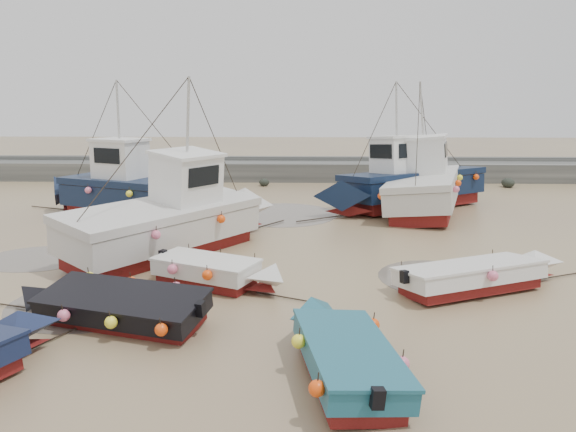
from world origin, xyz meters
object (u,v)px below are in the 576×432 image
cabin_boat_1 (176,216)px  cabin_boat_0 (128,189)px  dinghy_2 (342,349)px  dinghy_3 (481,273)px  dinghy_5 (216,269)px  person (157,248)px  cabin_boat_3 (428,184)px  dinghy_4 (112,302)px  cabin_boat_2 (404,183)px

cabin_boat_1 → cabin_boat_0: bearing=158.5°
dinghy_2 → cabin_boat_0: bearing=111.2°
dinghy_3 → dinghy_5: (-7.79, 0.08, 0.03)m
dinghy_2 → person: dinghy_2 is taller
dinghy_5 → cabin_boat_3: 14.20m
cabin_boat_1 → cabin_boat_3: 13.02m
dinghy_3 → cabin_boat_0: size_ratio=0.63×
cabin_boat_3 → cabin_boat_0: bearing=-155.1°
dinghy_2 → person: 11.33m
dinghy_3 → dinghy_5: bearing=-114.2°
person → dinghy_5: bearing=101.7°
cabin_boat_0 → cabin_boat_1: same height
dinghy_2 → dinghy_3: bearing=39.3°
dinghy_4 → cabin_boat_0: bearing=31.9°
dinghy_5 → cabin_boat_2: bearing=172.0°
dinghy_4 → cabin_boat_3: (10.86, 13.96, 0.80)m
dinghy_4 → dinghy_5: bearing=-22.7°
dinghy_5 → cabin_boat_0: cabin_boat_0 is taller
dinghy_5 → person: bearing=-120.7°
dinghy_4 → dinghy_5: 3.50m
cabin_boat_3 → person: bearing=-131.0°
dinghy_5 → dinghy_4: bearing=-14.8°
dinghy_5 → dinghy_3: bearing=114.0°
person → cabin_boat_1: bearing=132.3°
dinghy_2 → dinghy_4: size_ratio=0.91×
dinghy_4 → cabin_boat_0: size_ratio=0.64×
cabin_boat_2 → dinghy_4: bearing=114.1°
dinghy_2 → cabin_boat_1: cabin_boat_1 is taller
dinghy_5 → cabin_boat_1: 4.37m
cabin_boat_1 → dinghy_2: bearing=-22.3°
cabin_boat_1 → cabin_boat_3: same height
dinghy_2 → dinghy_4: bearing=145.6°
dinghy_2 → cabin_boat_0: cabin_boat_0 is taller
dinghy_4 → person: 6.95m
cabin_boat_0 → cabin_boat_2: (13.13, 2.44, -0.01)m
person → cabin_boat_2: bearing=-166.8°
cabin_boat_1 → person: 1.63m
dinghy_2 → dinghy_3: (4.42, 5.15, -0.01)m
dinghy_3 → cabin_boat_1: 10.59m
cabin_boat_0 → cabin_boat_1: bearing=-126.5°
dinghy_3 → cabin_boat_3: size_ratio=0.64×
dinghy_5 → cabin_boat_2: 14.12m
dinghy_3 → cabin_boat_0: 16.38m
dinghy_4 → person: dinghy_4 is taller
dinghy_4 → cabin_boat_3: size_ratio=0.64×
dinghy_2 → cabin_boat_2: cabin_boat_2 is taller
dinghy_3 → cabin_boat_2: (-0.18, 11.95, 0.78)m
dinghy_5 → cabin_boat_3: bearing=167.1°
cabin_boat_0 → cabin_boat_1: 6.62m
dinghy_2 → dinghy_3: 6.78m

